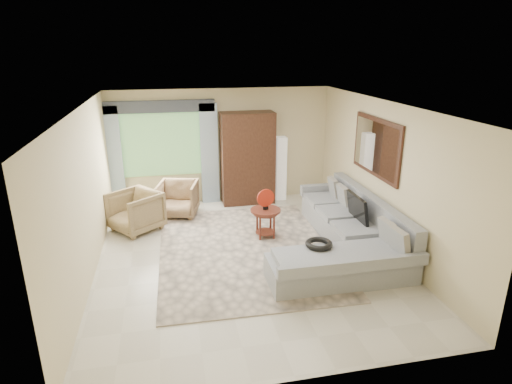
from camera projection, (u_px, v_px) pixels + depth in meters
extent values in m
plane|color=silver|center=(246.00, 256.00, 7.47)|extent=(6.00, 6.00, 0.00)
cube|color=beige|center=(245.00, 250.00, 7.68)|extent=(3.09, 4.07, 0.02)
cube|color=#A6AAAF|center=(343.00, 225.00, 8.25)|extent=(0.90, 2.40, 0.40)
cube|color=#A6AAAF|center=(341.00, 269.00, 6.63)|extent=(2.30, 0.80, 0.40)
cube|color=#A6AAAF|center=(371.00, 209.00, 7.80)|extent=(0.20, 3.20, 0.50)
cube|color=#A6AAAF|center=(321.00, 189.00, 9.34)|extent=(0.90, 0.16, 0.22)
cube|color=#A6AAAF|center=(355.00, 266.00, 6.12)|extent=(2.30, 0.10, 0.18)
cube|color=black|center=(357.00, 208.00, 7.67)|extent=(0.14, 0.74, 0.48)
torus|color=black|center=(319.00, 244.00, 6.68)|extent=(0.43, 0.43, 0.09)
cylinder|color=#531C16|center=(266.00, 210.00, 8.03)|extent=(0.57, 0.57, 0.04)
cylinder|color=#531C16|center=(265.00, 225.00, 8.12)|extent=(0.38, 0.38, 0.51)
cylinder|color=#AF2411|center=(266.00, 198.00, 7.95)|extent=(0.34, 0.07, 0.34)
imported|color=#9C8355|center=(135.00, 211.00, 8.39)|extent=(1.21, 1.21, 0.80)
imported|color=#9C7E55|center=(178.00, 199.00, 9.16)|extent=(0.97, 0.99, 0.75)
imported|color=#999999|center=(134.00, 205.00, 9.12)|extent=(0.58, 0.54, 0.51)
cube|color=black|center=(248.00, 158.00, 9.75)|extent=(1.20, 0.55, 2.10)
cube|color=silver|center=(280.00, 168.00, 10.06)|extent=(0.24, 0.24, 1.50)
cube|color=#669E59|center=(162.00, 145.00, 9.50)|extent=(1.80, 0.04, 1.40)
cube|color=#9EB7CC|center=(113.00, 159.00, 9.29)|extent=(0.40, 0.08, 2.30)
cube|color=#9EB7CC|center=(209.00, 154.00, 9.70)|extent=(0.40, 0.08, 2.30)
cube|color=#1E232D|center=(159.00, 106.00, 9.16)|extent=(2.40, 0.12, 0.26)
cube|color=black|center=(376.00, 147.00, 7.70)|extent=(0.04, 1.70, 1.05)
cube|color=white|center=(375.00, 147.00, 7.70)|extent=(0.02, 1.54, 0.90)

